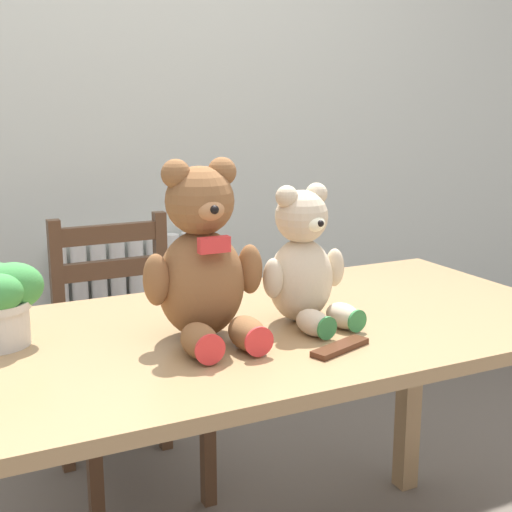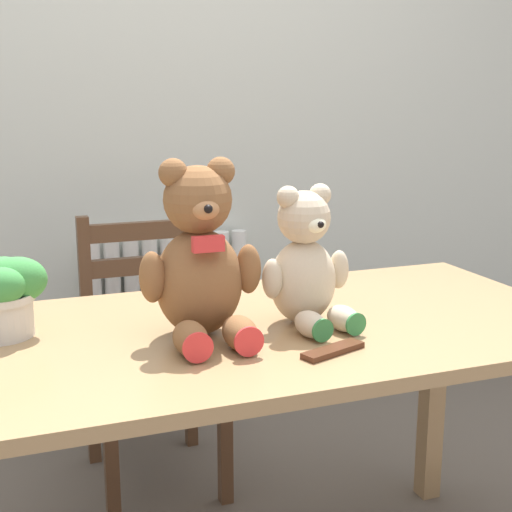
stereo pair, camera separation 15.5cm
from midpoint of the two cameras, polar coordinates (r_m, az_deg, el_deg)
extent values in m
cube|color=silver|center=(2.76, -7.51, 13.43)|extent=(8.00, 0.04, 2.60)
cylinder|color=white|center=(2.80, -11.13, -6.18)|extent=(0.06, 0.06, 0.73)
cylinder|color=white|center=(2.81, -9.66, -6.04)|extent=(0.06, 0.06, 0.73)
cylinder|color=white|center=(2.82, -8.20, -5.90)|extent=(0.06, 0.06, 0.73)
cylinder|color=white|center=(2.84, -6.76, -5.75)|extent=(0.06, 0.06, 0.73)
cylinder|color=white|center=(2.85, -5.34, -5.60)|extent=(0.06, 0.06, 0.73)
cylinder|color=white|center=(2.87, -3.94, -5.45)|extent=(0.06, 0.06, 0.73)
cylinder|color=white|center=(2.89, -2.55, -5.31)|extent=(0.06, 0.06, 0.73)
cylinder|color=white|center=(2.91, -1.19, -5.15)|extent=(0.06, 0.06, 0.73)
cylinder|color=white|center=(2.94, 0.16, -5.00)|extent=(0.06, 0.06, 0.73)
cube|color=white|center=(2.98, -5.20, -11.93)|extent=(0.65, 0.10, 0.04)
cube|color=#9E7A51|center=(1.62, 3.56, -6.04)|extent=(1.48, 0.76, 0.03)
cube|color=#9E7A51|center=(2.35, 15.83, -10.26)|extent=(0.06, 0.06, 0.73)
cube|color=brown|center=(2.32, -6.37, -7.55)|extent=(0.39, 0.45, 0.03)
cube|color=brown|center=(2.29, -0.48, -14.32)|extent=(0.04, 0.04, 0.44)
cube|color=brown|center=(2.20, -9.48, -15.60)|extent=(0.04, 0.04, 0.44)
cube|color=brown|center=(2.56, -3.63, -6.08)|extent=(0.04, 0.04, 0.87)
cube|color=brown|center=(2.49, -11.50, -6.89)|extent=(0.04, 0.04, 0.87)
cube|color=brown|center=(2.42, -7.76, 1.97)|extent=(0.31, 0.03, 0.06)
cube|color=brown|center=(2.45, -7.68, -0.79)|extent=(0.31, 0.03, 0.06)
ellipsoid|color=brown|center=(1.52, -1.66, -2.14)|extent=(0.19, 0.16, 0.23)
sphere|color=brown|center=(1.48, -1.71, 4.49)|extent=(0.14, 0.14, 0.14)
sphere|color=brown|center=(1.49, 0.14, 6.79)|extent=(0.06, 0.06, 0.06)
sphere|color=brown|center=(1.46, -3.62, 6.63)|extent=(0.06, 0.06, 0.06)
ellipsoid|color=#B2794C|center=(1.43, -1.03, 3.77)|extent=(0.06, 0.06, 0.05)
sphere|color=black|center=(1.41, -0.70, 3.76)|extent=(0.02, 0.02, 0.02)
ellipsoid|color=brown|center=(1.53, 2.30, -1.08)|extent=(0.05, 0.05, 0.11)
ellipsoid|color=brown|center=(1.46, -5.33, -1.73)|extent=(0.05, 0.05, 0.11)
ellipsoid|color=brown|center=(1.45, 1.79, -6.22)|extent=(0.07, 0.12, 0.07)
cylinder|color=red|center=(1.40, 2.63, -6.91)|extent=(0.06, 0.01, 0.06)
ellipsoid|color=brown|center=(1.42, -2.13, -6.68)|extent=(0.07, 0.12, 0.07)
cylinder|color=red|center=(1.37, -1.42, -7.41)|extent=(0.06, 0.01, 0.06)
cube|color=red|center=(1.43, -0.75, 0.94)|extent=(0.07, 0.02, 0.03)
ellipsoid|color=beige|center=(1.61, 6.53, -2.05)|extent=(0.17, 0.15, 0.19)
sphere|color=beige|center=(1.58, 6.67, 3.07)|extent=(0.12, 0.12, 0.12)
sphere|color=beige|center=(1.60, 7.93, 4.86)|extent=(0.05, 0.05, 0.05)
sphere|color=beige|center=(1.55, 5.45, 4.69)|extent=(0.05, 0.05, 0.05)
ellipsoid|color=white|center=(1.55, 7.62, 2.49)|extent=(0.06, 0.05, 0.04)
sphere|color=black|center=(1.53, 8.09, 2.48)|extent=(0.02, 0.02, 0.02)
ellipsoid|color=beige|center=(1.65, 9.34, -1.10)|extent=(0.05, 0.05, 0.09)
ellipsoid|color=beige|center=(1.55, 4.29, -1.85)|extent=(0.05, 0.05, 0.09)
ellipsoid|color=beige|center=(1.58, 9.82, -4.99)|extent=(0.07, 0.10, 0.06)
cylinder|color=#337F42|center=(1.55, 10.87, -5.43)|extent=(0.05, 0.01, 0.05)
ellipsoid|color=beige|center=(1.53, 7.31, -5.50)|extent=(0.07, 0.10, 0.06)
cylinder|color=#337F42|center=(1.50, 8.35, -5.97)|extent=(0.05, 0.01, 0.05)
cylinder|color=beige|center=(1.59, -17.20, -4.58)|extent=(0.14, 0.14, 0.09)
ellipsoid|color=#3D8E42|center=(1.57, -15.99, -1.91)|extent=(0.13, 0.10, 0.10)
ellipsoid|color=#3D8E42|center=(1.61, -17.04, -1.66)|extent=(0.12, 0.11, 0.09)
ellipsoid|color=#3D8E42|center=(1.53, -17.02, -2.37)|extent=(0.10, 0.08, 0.08)
cube|color=#472314|center=(1.45, 9.26, -7.51)|extent=(0.15, 0.08, 0.01)
camera|label=1|loc=(0.08, -87.14, 0.65)|focal=50.00mm
camera|label=2|loc=(0.08, 92.86, -0.65)|focal=50.00mm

